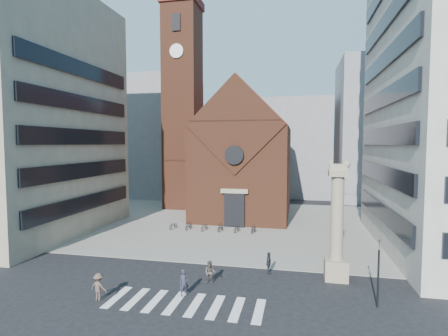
{
  "coord_description": "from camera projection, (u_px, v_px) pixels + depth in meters",
  "views": [
    {
      "loc": [
        7.24,
        -22.79,
        9.81
      ],
      "look_at": [
        0.65,
        8.0,
        7.6
      ],
      "focal_mm": 28.0,
      "sensor_mm": 36.0,
      "label": 1
    }
  ],
  "objects": [
    {
      "name": "pedestrian_2",
      "position": [
        269.0,
        263.0,
        26.22
      ],
      "size": [
        0.45,
        1.0,
        1.68
      ],
      "primitive_type": "imported",
      "rotation": [
        0.0,
        0.0,
        1.61
      ],
      "color": "#26262E",
      "rests_on": "ground"
    },
    {
      "name": "traffic_light",
      "position": [
        378.0,
        270.0,
        20.79
      ],
      "size": [
        0.13,
        0.16,
        4.3
      ],
      "color": "black",
      "rests_on": "ground"
    },
    {
      "name": "church",
      "position": [
        245.0,
        157.0,
        48.3
      ],
      "size": [
        12.0,
        16.65,
        18.0
      ],
      "color": "brown",
      "rests_on": "ground"
    },
    {
      "name": "bg_block_mid",
      "position": [
        292.0,
        148.0,
        66.45
      ],
      "size": [
        14.0,
        12.0,
        18.0
      ],
      "primitive_type": "cube",
      "color": "gray",
      "rests_on": "ground"
    },
    {
      "name": "bg_block_right",
      "position": [
        387.0,
        131.0,
        59.97
      ],
      "size": [
        16.0,
        14.0,
        24.0
      ],
      "primitive_type": "cube",
      "color": "gray",
      "rests_on": "ground"
    },
    {
      "name": "pedestrian_0",
      "position": [
        184.0,
        283.0,
        22.44
      ],
      "size": [
        0.76,
        0.72,
        1.74
      ],
      "primitive_type": "imported",
      "rotation": [
        0.0,
        0.0,
        0.66
      ],
      "color": "#292736",
      "rests_on": "ground"
    },
    {
      "name": "scooter_4",
      "position": [
        237.0,
        229.0,
        38.42
      ],
      "size": [
        0.88,
        1.68,
        0.84
      ],
      "primitive_type": "imported",
      "rotation": [
        0.0,
        0.0,
        -0.21
      ],
      "color": "black",
      "rests_on": "piazza"
    },
    {
      "name": "scooter_1",
      "position": [
        189.0,
        226.0,
        39.57
      ],
      "size": [
        0.75,
        1.61,
        0.93
      ],
      "primitive_type": "imported",
      "rotation": [
        0.0,
        0.0,
        -0.21
      ],
      "color": "black",
      "rests_on": "piazza"
    },
    {
      "name": "scooter_2",
      "position": [
        204.0,
        227.0,
        39.19
      ],
      "size": [
        0.88,
        1.68,
        0.84
      ],
      "primitive_type": "imported",
      "rotation": [
        0.0,
        0.0,
        -0.21
      ],
      "color": "black",
      "rests_on": "piazza"
    },
    {
      "name": "pedestrian_1",
      "position": [
        210.0,
        273.0,
        24.34
      ],
      "size": [
        0.86,
        0.7,
        1.64
      ],
      "primitive_type": "imported",
      "rotation": [
        0.0,
        0.0,
        -0.11
      ],
      "color": "#4C443D",
      "rests_on": "ground"
    },
    {
      "name": "ground",
      "position": [
        191.0,
        284.0,
        24.43
      ],
      "size": [
        120.0,
        120.0,
        0.0
      ],
      "primitive_type": "plane",
      "color": "black",
      "rests_on": "ground"
    },
    {
      "name": "lion_column",
      "position": [
        337.0,
        232.0,
        25.03
      ],
      "size": [
        1.63,
        1.6,
        8.68
      ],
      "color": "gray",
      "rests_on": "ground"
    },
    {
      "name": "piazza",
      "position": [
        237.0,
        223.0,
        42.96
      ],
      "size": [
        46.0,
        30.0,
        0.05
      ],
      "primitive_type": "cube",
      "color": "gray",
      "rests_on": "ground"
    },
    {
      "name": "campanile",
      "position": [
        183.0,
        104.0,
        52.73
      ],
      "size": [
        5.5,
        5.5,
        31.2
      ],
      "color": "brown",
      "rests_on": "ground"
    },
    {
      "name": "pedestrian_3",
      "position": [
        99.0,
        287.0,
        21.82
      ],
      "size": [
        1.18,
        0.78,
        1.72
      ],
      "primitive_type": "imported",
      "rotation": [
        0.0,
        0.0,
        3.01
      ],
      "color": "brown",
      "rests_on": "ground"
    },
    {
      "name": "zebra_crossing",
      "position": [
        185.0,
        304.0,
        21.39
      ],
      "size": [
        10.2,
        3.2,
        0.01
      ],
      "primitive_type": null,
      "color": "white",
      "rests_on": "ground"
    },
    {
      "name": "bg_block_left",
      "position": [
        154.0,
        137.0,
        66.85
      ],
      "size": [
        16.0,
        14.0,
        22.0
      ],
      "primitive_type": "cube",
      "color": "gray",
      "rests_on": "ground"
    },
    {
      "name": "scooter_5",
      "position": [
        253.0,
        229.0,
        38.03
      ],
      "size": [
        0.75,
        1.61,
        0.93
      ],
      "primitive_type": "imported",
      "rotation": [
        0.0,
        0.0,
        -0.21
      ],
      "color": "black",
      "rests_on": "piazza"
    },
    {
      "name": "scooter_3",
      "position": [
        220.0,
        227.0,
        38.8
      ],
      "size": [
        0.75,
        1.61,
        0.93
      ],
      "primitive_type": "imported",
      "rotation": [
        0.0,
        0.0,
        -0.21
      ],
      "color": "black",
      "rests_on": "piazza"
    },
    {
      "name": "scooter_0",
      "position": [
        173.0,
        225.0,
        39.96
      ],
      "size": [
        0.88,
        1.68,
        0.84
      ],
      "primitive_type": "imported",
      "rotation": [
        0.0,
        0.0,
        -0.21
      ],
      "color": "black",
      "rests_on": "piazza"
    },
    {
      "name": "building_left",
      "position": [
        8.0,
        114.0,
        38.28
      ],
      "size": [
        18.0,
        20.0,
        26.0
      ],
      "primitive_type": "cube",
      "color": "tan",
      "rests_on": "ground"
    }
  ]
}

